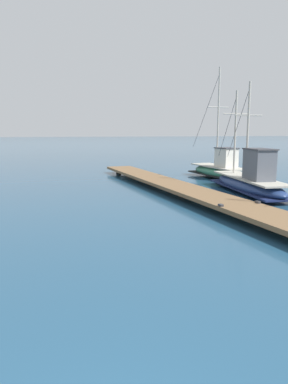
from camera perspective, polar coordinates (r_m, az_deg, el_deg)
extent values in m
cube|color=brown|center=(17.20, 6.44, 0.51)|extent=(3.46, 22.16, 0.16)
cylinder|color=brown|center=(12.68, 17.82, -4.24)|extent=(0.36, 0.36, 0.29)
cylinder|color=brown|center=(17.24, 6.43, -0.23)|extent=(0.36, 0.36, 0.29)
cylinder|color=brown|center=(22.24, -0.02, 2.06)|extent=(0.36, 0.36, 0.29)
cylinder|color=brown|center=(27.45, -4.08, 3.48)|extent=(0.36, 0.36, 0.29)
cube|color=#333338|center=(13.02, 12.12, -2.07)|extent=(0.13, 0.21, 0.08)
cube|color=#333338|center=(13.94, 17.68, -1.55)|extent=(0.13, 0.21, 0.08)
ellipsoid|color=#337556|center=(24.32, 11.80, 3.12)|extent=(2.10, 5.66, 0.81)
cube|color=#B2AD9E|center=(24.28, 11.83, 3.97)|extent=(1.86, 5.09, 0.08)
cube|color=black|center=(24.34, 11.78, 2.70)|extent=(2.11, 5.55, 0.08)
cube|color=silver|center=(23.53, 12.96, 5.31)|extent=(1.03, 1.41, 1.19)
cube|color=#3D3D42|center=(23.50, 13.02, 6.83)|extent=(1.12, 1.53, 0.06)
cylinder|color=#B2ADA3|center=(24.43, 11.74, 11.56)|extent=(0.11, 0.11, 6.34)
cylinder|color=#B2ADA3|center=(24.46, 11.79, 13.08)|extent=(1.53, 0.17, 0.06)
cylinder|color=#333338|center=(25.91, 9.71, 12.20)|extent=(0.26, 3.29, 4.69)
ellipsoid|color=navy|center=(18.87, 16.26, 1.08)|extent=(2.45, 7.00, 0.80)
cube|color=#B2AD9E|center=(18.82, 16.31, 2.15)|extent=(2.17, 6.30, 0.08)
cube|color=#19234C|center=(18.90, 16.24, 0.54)|extent=(2.44, 6.87, 0.08)
cube|color=#565B66|center=(17.83, 17.84, 4.12)|extent=(1.14, 1.66, 1.43)
cube|color=#3D3D42|center=(17.78, 17.97, 6.51)|extent=(1.23, 1.80, 0.06)
cylinder|color=#B2ADA3|center=(18.99, 16.21, 9.48)|extent=(0.11, 0.11, 4.72)
cylinder|color=#B2ADA3|center=(19.00, 16.32, 11.63)|extent=(1.45, 0.24, 0.06)
cylinder|color=#333338|center=(20.15, 14.68, 10.21)|extent=(0.33, 2.44, 3.49)
cylinder|color=#B2ADA3|center=(20.39, 14.33, 9.18)|extent=(0.11, 0.11, 4.45)
cylinder|color=#B2ADA3|center=(20.42, 14.45, 11.97)|extent=(1.45, 0.24, 0.06)
cylinder|color=#333338|center=(21.50, 13.07, 9.83)|extent=(0.31, 2.30, 3.29)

